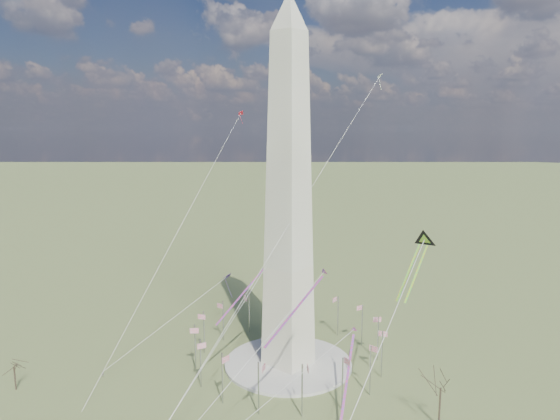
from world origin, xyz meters
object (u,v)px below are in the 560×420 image
Objects in this scene: washington_monument at (289,197)px; kite_delta_black at (423,244)px; tree_near at (441,385)px; person_west at (103,374)px.

kite_delta_black is at bearing 11.45° from washington_monument.
washington_monument is 58.73m from tree_near.
person_west is at bearing -156.29° from tree_near.
tree_near is at bearing -125.81° from person_west.
washington_monument is at bearing 177.10° from tree_near.
tree_near is at bearing 129.99° from kite_delta_black.
washington_monument is at bearing -102.45° from person_west.
kite_delta_black is (-9.60, 9.38, 29.01)m from tree_near.
washington_monument reaches higher than person_west.
kite_delta_black reaches higher than tree_near.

